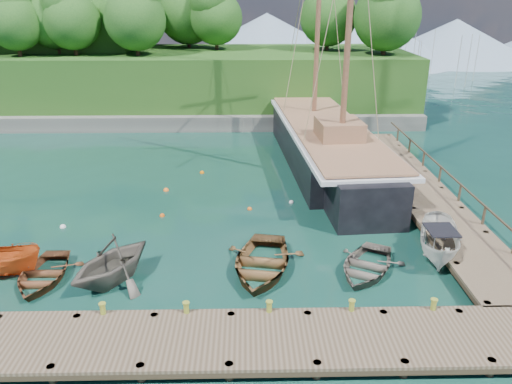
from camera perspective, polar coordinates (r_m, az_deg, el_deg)
ground at (r=23.28m, az=-4.04°, el=-7.44°), size 160.00×160.00×0.00m
dock_near at (r=17.62m, az=1.73°, el=-16.58°), size 20.00×3.20×1.10m
dock_east at (r=31.14m, az=18.19°, el=0.18°), size 3.20×24.00×1.10m
bollard_0 at (r=19.67m, az=-16.85°, el=-14.58°), size 0.26×0.26×0.45m
bollard_1 at (r=19.10m, az=-7.84°, el=-14.96°), size 0.26×0.26×0.45m
bollard_2 at (r=18.99m, az=1.50°, el=-14.97°), size 0.26×0.26×0.45m
bollard_3 at (r=19.35m, az=10.71°, el=-14.61°), size 0.26×0.26×0.45m
bollard_4 at (r=20.16m, az=19.34°, el=-13.94°), size 0.26×0.26×0.45m
rowboat_0 at (r=23.35m, az=-23.14°, el=-9.25°), size 2.79×3.90×0.81m
rowboat_1 at (r=22.32m, az=-15.99°, el=-9.73°), size 5.25×5.42×2.18m
rowboat_2 at (r=22.19m, az=0.56°, el=-8.98°), size 4.44×5.60×1.04m
rowboat_3 at (r=22.62m, az=12.38°, el=-8.90°), size 4.53×5.00×0.85m
motorboat_orange at (r=24.52m, az=-27.23°, el=-8.45°), size 4.08×1.75×1.54m
cabin_boat_white at (r=24.66m, az=20.01°, el=-7.05°), size 3.03×4.85×1.75m
schooner at (r=35.78m, az=7.90°, el=5.17°), size 6.88×29.12×21.61m
mooring_buoy_0 at (r=27.86m, az=-21.19°, el=-3.81°), size 0.31×0.31×0.31m
mooring_buoy_1 at (r=27.74m, az=-10.67°, el=-2.73°), size 0.28×0.28×0.28m
mooring_buoy_2 at (r=28.08m, az=-0.73°, el=-2.01°), size 0.28×0.28×0.28m
mooring_buoy_3 at (r=29.03m, az=4.06°, el=-1.24°), size 0.28×0.28×0.28m
mooring_buoy_4 at (r=31.21m, az=-10.23°, el=0.15°), size 0.34×0.34×0.34m
mooring_buoy_5 at (r=33.91m, az=-6.19°, el=2.17°), size 0.30×0.30×0.30m
headland at (r=53.83m, az=-16.95°, el=14.79°), size 51.00×19.31×12.90m
distant_ridge at (r=90.59m, az=0.78°, el=17.49°), size 117.00×40.00×10.00m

